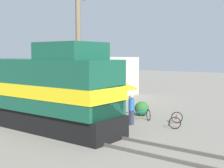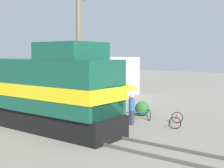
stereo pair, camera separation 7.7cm
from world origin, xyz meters
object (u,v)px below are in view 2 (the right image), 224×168
(vendor_umbrella, at_px, (123,86))
(bicycle, at_px, (137,115))
(billboard_sign, at_px, (38,79))
(locomotive, at_px, (26,90))
(bicycle_spare, at_px, (176,120))
(person_bystander, at_px, (132,108))
(utility_pole, at_px, (79,46))

(vendor_umbrella, height_order, bicycle, vendor_umbrella)
(billboard_sign, distance_m, bicycle, 9.09)
(locomotive, relative_size, bicycle_spare, 7.78)
(person_bystander, relative_size, bicycle_spare, 1.04)
(locomotive, xyz_separation_m, vendor_umbrella, (5.33, -3.27, 0.01))
(vendor_umbrella, relative_size, person_bystander, 1.28)
(bicycle_spare, bearing_deg, billboard_sign, -17.24)
(locomotive, xyz_separation_m, bicycle, (4.75, -4.70, -1.73))
(bicycle_spare, bearing_deg, utility_pole, -24.46)
(locomotive, distance_m, person_bystander, 6.33)
(vendor_umbrella, bearing_deg, bicycle, -112.05)
(utility_pole, bearing_deg, billboard_sign, 111.04)
(bicycle, xyz_separation_m, bicycle_spare, (0.25, -2.57, -0.01))
(bicycle, bearing_deg, locomotive, 85.33)
(utility_pole, relative_size, bicycle, 5.48)
(utility_pole, relative_size, bicycle_spare, 5.33)
(utility_pole, xyz_separation_m, billboard_sign, (-1.25, 3.25, -2.46))
(locomotive, distance_m, utility_pole, 6.17)
(locomotive, bearing_deg, vendor_umbrella, -31.47)
(utility_pole, xyz_separation_m, person_bystander, (-1.82, -5.95, -3.76))
(billboard_sign, bearing_deg, bicycle_spare, -86.18)
(person_bystander, height_order, bicycle, person_bystander)
(person_bystander, distance_m, bicycle, 1.29)
(vendor_umbrella, distance_m, billboard_sign, 7.52)
(utility_pole, relative_size, vendor_umbrella, 4.02)
(billboard_sign, bearing_deg, locomotive, -135.50)
(person_bystander, bearing_deg, billboard_sign, 86.46)
(person_bystander, distance_m, bicycle_spare, 2.68)
(vendor_umbrella, height_order, bicycle_spare, vendor_umbrella)
(billboard_sign, height_order, person_bystander, billboard_sign)
(vendor_umbrella, xyz_separation_m, bicycle, (-0.58, -1.44, -1.73))
(locomotive, xyz_separation_m, utility_pole, (5.49, 0.92, 2.66))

